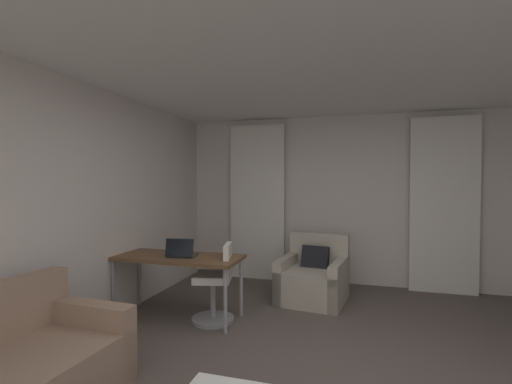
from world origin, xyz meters
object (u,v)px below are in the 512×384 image
Objects in this scene: armchair at (313,279)px; laptop at (182,253)px; desk_chair at (216,287)px; desk at (178,261)px.

laptop is at bearing -141.35° from armchair.
laptop is (-1.37, -1.09, 0.48)m from armchair.
desk is at bearing -177.08° from desk_chair.
armchair is 1.81m from laptop.
laptop reaches higher than desk.
armchair is at bearing 36.53° from desk.
laptop is (0.07, -0.03, 0.10)m from desk.
desk_chair is 0.55m from laptop.
armchair is 0.64× the size of desk.
laptop is (-0.41, -0.06, 0.37)m from desk_chair.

